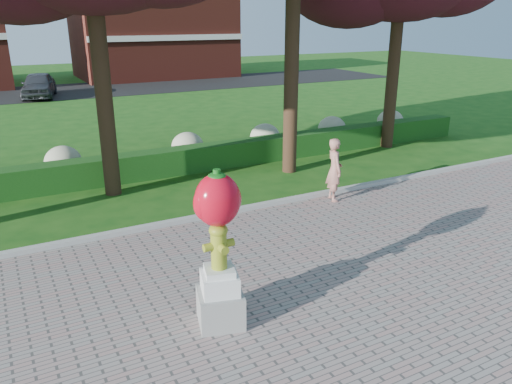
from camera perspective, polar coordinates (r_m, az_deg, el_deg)
ground at (r=10.07m, az=3.32°, el=-8.48°), size 100.00×100.00×0.00m
curb at (r=12.46m, az=-3.86°, el=-2.46°), size 40.00×0.18×0.15m
lawn_hedge at (r=15.90m, az=-9.88°, el=3.40°), size 24.00×0.70×0.80m
hydrangea_row at (r=16.95m, az=-9.17°, el=4.97°), size 20.10×1.10×0.99m
street at (r=36.18m, az=-20.80°, el=10.73°), size 50.00×8.00×0.02m
building_right at (r=43.49m, az=-11.66°, el=17.06°), size 12.00×8.00×6.40m
hydrant_sculpture at (r=7.67m, az=-4.28°, el=-6.12°), size 0.86×0.86×2.58m
woman at (r=13.37m, az=8.95°, el=2.55°), size 0.56×0.70×1.69m
parked_car at (r=33.80m, az=-23.60°, el=11.15°), size 2.64×4.67×1.50m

